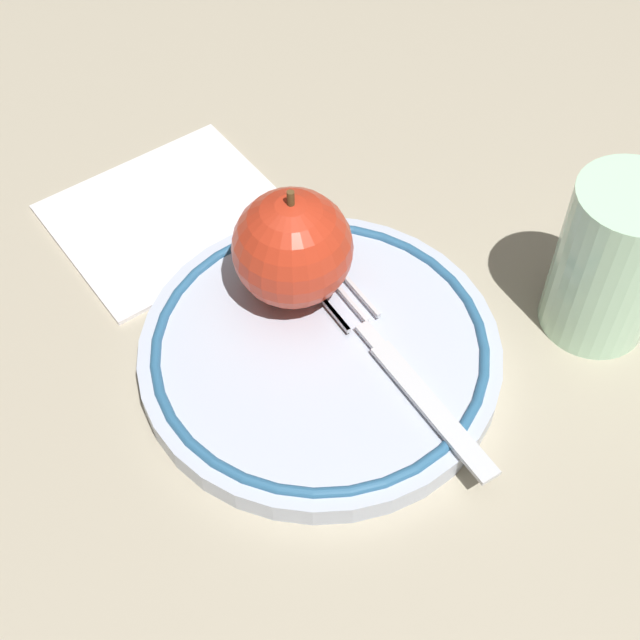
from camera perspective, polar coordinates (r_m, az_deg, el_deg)
The scene contains 6 objects.
ground_plane at distance 0.51m, azimuth 2.62°, elevation -3.09°, with size 2.00×2.00×0.00m, color #AEA38A.
plate at distance 0.51m, azimuth -0.00°, elevation -2.00°, with size 0.21×0.21×0.02m.
apple_red_whole at distance 0.50m, azimuth -1.77°, elevation 4.61°, with size 0.07×0.07×0.08m.
fork at distance 0.49m, azimuth 4.76°, elevation -2.78°, with size 0.18×0.03×0.00m.
drinking_glass at distance 0.52m, azimuth 18.17°, elevation 3.60°, with size 0.06×0.06×0.10m, color #BDEDC4.
napkin_folded at distance 0.60m, azimuth -9.64°, elevation 6.73°, with size 0.12×0.14×0.01m, color white.
Camera 1 is at (-0.24, 0.18, 0.42)m, focal length 50.00 mm.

